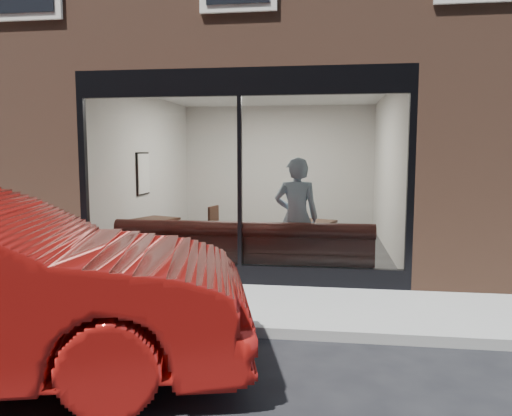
# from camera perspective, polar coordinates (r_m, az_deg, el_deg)

# --- Properties ---
(ground) EXTENTS (120.00, 120.00, 0.00)m
(ground) POSITION_cam_1_polar(r_m,az_deg,el_deg) (5.73, -5.42, -13.96)
(ground) COLOR black
(ground) RESTS_ON ground
(sidewalk_near) EXTENTS (40.00, 2.00, 0.01)m
(sidewalk_near) POSITION_cam_1_polar(r_m,az_deg,el_deg) (6.65, -3.39, -10.96)
(sidewalk_near) COLOR gray
(sidewalk_near) RESTS_ON ground
(kerb_near) EXTENTS (40.00, 0.10, 0.12)m
(kerb_near) POSITION_cam_1_polar(r_m,az_deg,el_deg) (5.66, -5.54, -13.57)
(kerb_near) COLOR gray
(kerb_near) RESTS_ON ground
(host_building_pier_left) EXTENTS (2.50, 12.00, 3.20)m
(host_building_pier_left) POSITION_cam_1_polar(r_m,az_deg,el_deg) (14.14, -12.82, 4.70)
(host_building_pier_left) COLOR brown
(host_building_pier_left) RESTS_ON ground
(host_building_pier_right) EXTENTS (2.50, 12.00, 3.20)m
(host_building_pier_right) POSITION_cam_1_polar(r_m,az_deg,el_deg) (13.45, 18.70, 4.44)
(host_building_pier_right) COLOR brown
(host_building_pier_right) RESTS_ON ground
(host_building_backfill) EXTENTS (5.00, 6.00, 3.20)m
(host_building_backfill) POSITION_cam_1_polar(r_m,az_deg,el_deg) (16.27, 3.55, 5.05)
(host_building_backfill) COLOR brown
(host_building_backfill) RESTS_ON ground
(cafe_floor) EXTENTS (6.00, 6.00, 0.00)m
(cafe_floor) POSITION_cam_1_polar(r_m,az_deg,el_deg) (10.48, 0.93, -4.40)
(cafe_floor) COLOR #2D2D30
(cafe_floor) RESTS_ON ground
(cafe_ceiling) EXTENTS (6.00, 6.00, 0.00)m
(cafe_ceiling) POSITION_cam_1_polar(r_m,az_deg,el_deg) (10.36, 0.97, 13.08)
(cafe_ceiling) COLOR white
(cafe_ceiling) RESTS_ON host_building_upper
(cafe_wall_back) EXTENTS (5.00, 0.00, 5.00)m
(cafe_wall_back) POSITION_cam_1_polar(r_m,az_deg,el_deg) (13.27, 2.54, 4.75)
(cafe_wall_back) COLOR silver
(cafe_wall_back) RESTS_ON ground
(cafe_wall_left) EXTENTS (0.00, 6.00, 6.00)m
(cafe_wall_left) POSITION_cam_1_polar(r_m,az_deg,el_deg) (10.89, -12.20, 4.23)
(cafe_wall_left) COLOR silver
(cafe_wall_left) RESTS_ON ground
(cafe_wall_right) EXTENTS (0.00, 6.00, 6.00)m
(cafe_wall_right) POSITION_cam_1_polar(r_m,az_deg,el_deg) (10.30, 14.87, 4.04)
(cafe_wall_right) COLOR silver
(cafe_wall_right) RESTS_ON ground
(storefront_kick) EXTENTS (5.00, 0.10, 0.30)m
(storefront_kick) POSITION_cam_1_polar(r_m,az_deg,el_deg) (7.60, -1.82, -7.59)
(storefront_kick) COLOR black
(storefront_kick) RESTS_ON ground
(storefront_header) EXTENTS (5.00, 0.10, 0.40)m
(storefront_header) POSITION_cam_1_polar(r_m,az_deg,el_deg) (7.44, -1.90, 14.22)
(storefront_header) COLOR black
(storefront_header) RESTS_ON host_building_upper
(storefront_mullion) EXTENTS (0.06, 0.10, 2.50)m
(storefront_mullion) POSITION_cam_1_polar(r_m,az_deg,el_deg) (7.39, -1.86, 3.00)
(storefront_mullion) COLOR black
(storefront_mullion) RESTS_ON storefront_kick
(storefront_glass) EXTENTS (4.80, 0.00, 4.80)m
(storefront_glass) POSITION_cam_1_polar(r_m,az_deg,el_deg) (7.36, -1.90, 2.99)
(storefront_glass) COLOR white
(storefront_glass) RESTS_ON storefront_kick
(banquette) EXTENTS (4.00, 0.55, 0.45)m
(banquette) POSITION_cam_1_polar(r_m,az_deg,el_deg) (7.97, -1.33, -6.38)
(banquette) COLOR #361813
(banquette) RESTS_ON cafe_floor
(person) EXTENTS (0.72, 0.49, 1.91)m
(person) POSITION_cam_1_polar(r_m,az_deg,el_deg) (7.94, 4.64, -1.10)
(person) COLOR #96B2CC
(person) RESTS_ON cafe_floor
(cafe_table_left) EXTENTS (0.86, 0.86, 0.04)m
(cafe_table_left) POSITION_cam_1_polar(r_m,az_deg,el_deg) (9.48, -11.40, -1.28)
(cafe_table_left) COLOR #331D13
(cafe_table_left) RESTS_ON cafe_floor
(cafe_table_right) EXTENTS (0.87, 0.87, 0.04)m
(cafe_table_right) POSITION_cam_1_polar(r_m,az_deg,el_deg) (8.98, 6.58, -1.62)
(cafe_table_right) COLOR #331D13
(cafe_table_right) RESTS_ON cafe_floor
(cafe_chair_left) EXTENTS (0.49, 0.49, 0.04)m
(cafe_chair_left) POSITION_cam_1_polar(r_m,az_deg,el_deg) (9.85, -5.86, -3.84)
(cafe_chair_left) COLOR #331D13
(cafe_chair_left) RESTS_ON cafe_floor
(cafe_chair_right) EXTENTS (0.55, 0.55, 0.04)m
(cafe_chair_right) POSITION_cam_1_polar(r_m,az_deg,el_deg) (9.40, 2.93, -4.31)
(cafe_chair_right) COLOR #331D13
(cafe_chair_right) RESTS_ON cafe_floor
(wall_poster) EXTENTS (0.02, 0.61, 0.81)m
(wall_poster) POSITION_cam_1_polar(r_m,az_deg,el_deg) (10.52, -12.72, 3.86)
(wall_poster) COLOR white
(wall_poster) RESTS_ON cafe_wall_left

